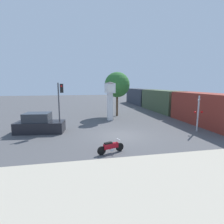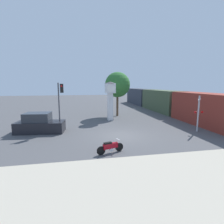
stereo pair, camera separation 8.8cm
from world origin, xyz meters
The scene contains 9 objects.
ground_plane centered at (0.00, 0.00, 0.00)m, with size 120.00×120.00×0.00m, color #4C4C4F.
sidewalk_strip centered at (0.00, -7.61, 0.05)m, with size 36.00×6.00×0.10m.
motorcycle centered at (-1.59, -3.61, 0.40)m, with size 1.80×0.71×0.82m.
clock_tower centered at (0.29, 6.71, 3.10)m, with size 1.37×1.37×4.65m.
freight_train centered at (9.94, 12.55, 1.70)m, with size 2.80×31.42×3.40m.
traffic_light centered at (-5.09, 2.37, 3.07)m, with size 0.50×0.35×4.48m.
railroad_crossing_signal centered at (7.27, -0.04, 1.82)m, with size 0.90×0.82×3.31m.
street_tree centered at (1.80, 9.45, 4.27)m, with size 3.42×3.42×6.00m.
parked_car centered at (-7.01, 2.41, 0.75)m, with size 4.38×2.27×1.80m.
Camera 2 is at (-3.49, -14.01, 4.30)m, focal length 28.00 mm.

